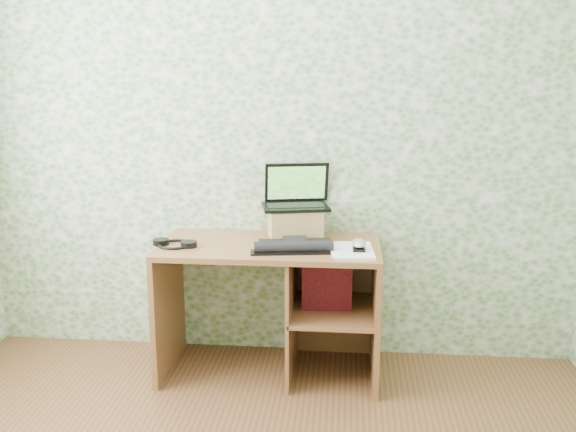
# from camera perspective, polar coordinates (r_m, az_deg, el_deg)

# --- Properties ---
(wall_back) EXTENTS (3.50, 0.00, 3.50)m
(wall_back) POSITION_cam_1_polar(r_m,az_deg,el_deg) (3.70, -1.09, 7.02)
(wall_back) COLOR silver
(wall_back) RESTS_ON ground
(desk) EXTENTS (1.20, 0.60, 0.75)m
(desk) POSITION_cam_1_polar(r_m,az_deg,el_deg) (3.60, -0.30, -6.55)
(desk) COLOR brown
(desk) RESTS_ON floor
(riser) EXTENTS (0.33, 0.30, 0.17)m
(riser) POSITION_cam_1_polar(r_m,az_deg,el_deg) (3.61, 0.64, -0.64)
(riser) COLOR #A7814A
(riser) RESTS_ON desk
(laptop) EXTENTS (0.41, 0.33, 0.24)m
(laptop) POSITION_cam_1_polar(r_m,az_deg,el_deg) (3.61, 0.70, 1.72)
(laptop) COLOR black
(laptop) RESTS_ON riser
(keyboard) EXTENTS (0.46, 0.28, 0.06)m
(keyboard) POSITION_cam_1_polar(r_m,az_deg,el_deg) (3.39, 0.59, -2.67)
(keyboard) COLOR black
(keyboard) RESTS_ON desk
(headphones) EXTENTS (0.25, 0.21, 0.03)m
(headphones) POSITION_cam_1_polar(r_m,az_deg,el_deg) (3.52, -10.03, -2.44)
(headphones) COLOR black
(headphones) RESTS_ON desk
(notepad) EXTENTS (0.24, 0.33, 0.01)m
(notepad) POSITION_cam_1_polar(r_m,az_deg,el_deg) (3.37, 5.69, -3.09)
(notepad) COLOR silver
(notepad) RESTS_ON desk
(mouse) EXTENTS (0.08, 0.12, 0.04)m
(mouse) POSITION_cam_1_polar(r_m,az_deg,el_deg) (3.36, 6.32, -2.64)
(mouse) COLOR silver
(mouse) RESTS_ON notepad
(pen) EXTENTS (0.02, 0.14, 0.01)m
(pen) POSITION_cam_1_polar(r_m,az_deg,el_deg) (3.40, 6.40, -2.75)
(pen) COLOR black
(pen) RESTS_ON notepad
(red_box) EXTENTS (0.28, 0.10, 0.33)m
(red_box) POSITION_cam_1_polar(r_m,az_deg,el_deg) (3.54, 3.47, -5.71)
(red_box) COLOR maroon
(red_box) RESTS_ON desk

